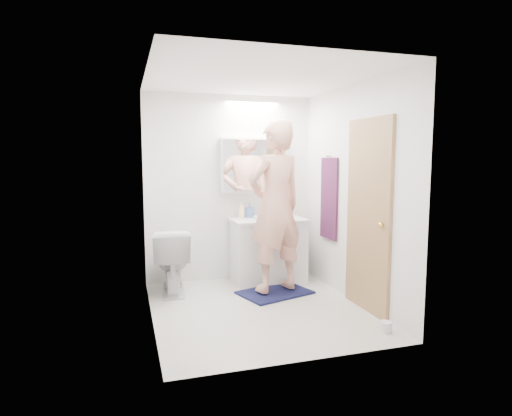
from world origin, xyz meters
name	(u,v)px	position (x,y,z in m)	size (l,w,h in m)	color
floor	(258,309)	(0.00, 0.00, 0.00)	(2.50, 2.50, 0.00)	silver
ceiling	(259,77)	(0.00, 0.00, 2.40)	(2.50, 2.50, 0.00)	white
wall_back	(230,188)	(0.00, 1.25, 1.20)	(2.50, 2.50, 0.00)	white
wall_front	(307,210)	(0.00, -1.25, 1.20)	(2.50, 2.50, 0.00)	white
wall_left	(149,199)	(-1.10, 0.00, 1.20)	(2.50, 2.50, 0.00)	white
wall_right	(353,194)	(1.10, 0.00, 1.20)	(2.50, 2.50, 0.00)	white
vanity_cabinet	(268,251)	(0.43, 0.96, 0.39)	(0.90, 0.55, 0.78)	silver
countertop	(268,220)	(0.43, 0.96, 0.80)	(0.95, 0.58, 0.04)	silver
sink_basin	(267,217)	(0.43, 0.99, 0.84)	(0.36, 0.36, 0.03)	silver
faucet	(263,210)	(0.43, 1.19, 0.90)	(0.02, 0.02, 0.16)	silver
medicine_cabinet	(254,165)	(0.30, 1.18, 1.50)	(0.88, 0.14, 0.70)	white
mirror_panel	(255,165)	(0.30, 1.10, 1.50)	(0.84, 0.01, 0.66)	silver
toilet	(172,260)	(-0.81, 0.85, 0.39)	(0.43, 0.76, 0.78)	white
bath_rug	(275,293)	(0.34, 0.43, 0.01)	(0.80, 0.55, 0.02)	#14133E
person	(275,206)	(0.34, 0.43, 1.04)	(0.72, 0.47, 1.98)	#E29D87
door	(368,216)	(1.08, -0.35, 1.00)	(0.04, 0.80, 2.00)	#A67B53
door_knob	(381,225)	(1.04, -0.65, 0.95)	(0.06, 0.06, 0.06)	gold
towel	(329,198)	(1.08, 0.55, 1.10)	(0.02, 0.42, 1.00)	#101A32
towel_hook	(329,156)	(1.07, 0.55, 1.62)	(0.02, 0.02, 0.07)	silver
soap_bottle_a	(241,210)	(0.12, 1.11, 0.92)	(0.08, 0.08, 0.21)	beige
soap_bottle_b	(250,210)	(0.24, 1.15, 0.92)	(0.09, 0.09, 0.19)	#5576B6
toothbrush_cup	(277,213)	(0.60, 1.12, 0.87)	(0.11, 0.11, 0.10)	#3B55B3
toilet_paper_roll	(386,327)	(0.94, -0.94, 0.05)	(0.11, 0.11, 0.10)	silver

